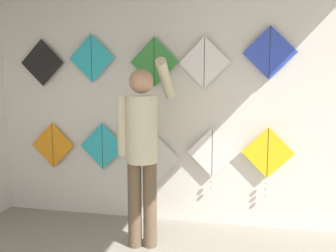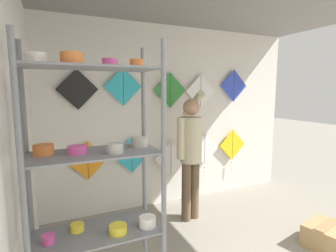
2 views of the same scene
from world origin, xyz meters
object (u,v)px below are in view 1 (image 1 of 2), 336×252
(kite_4, at_px, (268,157))
(kite_5, at_px, (42,63))
(kite_2, at_px, (156,159))
(kite_9, at_px, (270,53))
(kite_7, at_px, (154,62))
(shopkeeper, at_px, (142,142))
(kite_0, at_px, (53,145))
(kite_3, at_px, (212,155))
(kite_1, at_px, (102,146))
(kite_8, at_px, (204,63))
(kite_6, at_px, (92,58))

(kite_4, distance_m, kite_5, 2.79)
(kite_2, xyz_separation_m, kite_9, (1.20, 0.00, 1.16))
(kite_7, bearing_deg, shopkeeper, -87.43)
(kite_4, relative_size, kite_7, 1.38)
(kite_0, xyz_separation_m, kite_3, (1.92, -0.00, -0.04))
(kite_3, xyz_separation_m, kite_5, (-2.01, 0.00, 1.02))
(kite_2, height_order, kite_5, kite_5)
(kite_0, bearing_deg, kite_1, 0.00)
(shopkeeper, distance_m, kite_9, 1.59)
(kite_7, distance_m, kite_8, 0.55)
(shopkeeper, height_order, kite_1, shopkeeper)
(kite_4, distance_m, kite_8, 1.20)
(shopkeeper, xyz_separation_m, kite_9, (1.19, 0.61, 0.87))
(kite_7, xyz_separation_m, kite_8, (0.55, 0.00, -0.02))
(kite_2, xyz_separation_m, kite_7, (-0.01, 0.00, 1.09))
(kite_3, xyz_separation_m, kite_7, (-0.65, 0.00, 1.01))
(kite_4, distance_m, kite_9, 1.08)
(kite_4, relative_size, kite_9, 1.38)
(kite_2, height_order, kite_7, kite_7)
(kite_6, relative_size, kite_9, 1.00)
(kite_1, bearing_deg, kite_5, 180.00)
(kite_2, distance_m, kite_7, 1.09)
(kite_9, bearing_deg, kite_1, 180.00)
(kite_3, distance_m, kite_5, 2.26)
(shopkeeper, relative_size, kite_4, 2.40)
(kite_6, bearing_deg, kite_5, 180.00)
(kite_3, relative_size, kite_4, 0.91)
(kite_7, bearing_deg, kite_1, 180.00)
(kite_4, xyz_separation_m, kite_9, (-0.02, 0.00, 1.08))
(kite_0, distance_m, kite_5, 0.99)
(kite_6, bearing_deg, kite_3, -0.03)
(kite_0, bearing_deg, kite_3, -0.02)
(kite_5, relative_size, kite_6, 1.00)
(kite_0, relative_size, kite_4, 0.73)
(kite_7, bearing_deg, kite_0, 180.00)
(kite_3, height_order, kite_5, kite_5)
(kite_7, height_order, kite_8, kite_7)
(kite_4, xyz_separation_m, kite_7, (-1.23, 0.00, 1.01))
(kite_3, distance_m, kite_8, 1.00)
(kite_0, height_order, kite_3, kite_0)
(kite_9, bearing_deg, kite_4, -3.73)
(kite_7, bearing_deg, kite_2, 0.00)
(kite_1, xyz_separation_m, kite_6, (-0.11, 0.00, 1.02))
(kite_0, height_order, kite_2, kite_0)
(kite_2, distance_m, kite_9, 1.67)
(kite_3, relative_size, kite_6, 1.25)
(kite_7, bearing_deg, kite_8, 0.00)
(kite_4, bearing_deg, kite_9, 176.27)
(kite_1, distance_m, kite_8, 1.51)
(kite_3, relative_size, kite_7, 1.25)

